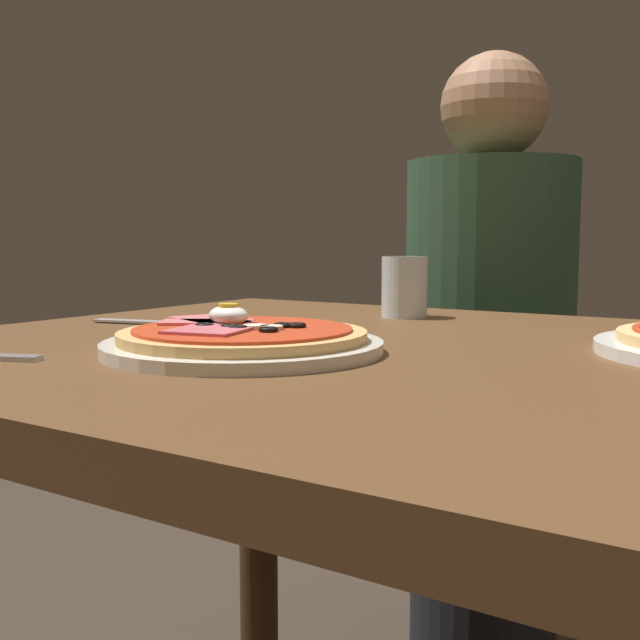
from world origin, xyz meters
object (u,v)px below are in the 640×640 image
object	(u,v)px
water_glass_near	(405,291)
diner_person	(488,381)
knife	(168,323)
dining_table	(413,458)
pizza_foreground	(242,340)

from	to	relation	value
water_glass_near	diner_person	world-z (taller)	diner_person
knife	diner_person	xyz separation A→B (m)	(0.18, 0.68, -0.17)
dining_table	water_glass_near	bearing A→B (deg)	118.73
water_glass_near	knife	world-z (taller)	water_glass_near
diner_person	dining_table	bearing A→B (deg)	104.52
dining_table	pizza_foreground	world-z (taller)	pizza_foreground
pizza_foreground	water_glass_near	size ratio (longest dim) A/B	3.21
water_glass_near	diner_person	size ratio (longest dim) A/B	0.07
dining_table	pizza_foreground	distance (m)	0.22
pizza_foreground	water_glass_near	world-z (taller)	water_glass_near
dining_table	knife	world-z (taller)	knife
knife	diner_person	bearing A→B (deg)	75.36
pizza_foreground	water_glass_near	distance (m)	0.39
pizza_foreground	water_glass_near	bearing A→B (deg)	92.76
dining_table	knife	bearing A→B (deg)	178.28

